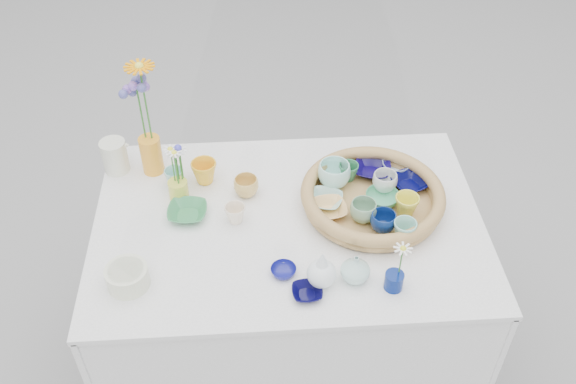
{
  "coord_description": "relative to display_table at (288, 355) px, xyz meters",
  "views": [
    {
      "loc": [
        -0.1,
        -1.48,
        2.23
      ],
      "look_at": [
        0.0,
        0.02,
        0.87
      ],
      "focal_mm": 40.0,
      "sensor_mm": 36.0,
      "label": 1
    }
  ],
  "objects": [
    {
      "name": "loose_ceramic_0",
      "position": [
        -0.28,
        0.21,
        0.81
      ],
      "size": [
        0.11,
        0.11,
        0.08
      ],
      "primitive_type": "imported",
      "rotation": [
        0.0,
        0.0,
        -0.38
      ],
      "color": "yellow",
      "rests_on": "display_table"
    },
    {
      "name": "tray_ceramic_3",
      "position": [
        0.31,
        0.05,
        0.8
      ],
      "size": [
        0.14,
        0.14,
        0.03
      ],
      "primitive_type": "imported",
      "rotation": [
        0.0,
        0.0,
        0.36
      ],
      "color": "#4CA578",
      "rests_on": "wicker_tray"
    },
    {
      "name": "tray_ceramic_4",
      "position": [
        0.24,
        -0.03,
        0.82
      ],
      "size": [
        0.1,
        0.1,
        0.07
      ],
      "primitive_type": "imported",
      "rotation": [
        0.0,
        0.0,
        -0.2
      ],
      "color": "gray",
      "rests_on": "wicker_tray"
    },
    {
      "name": "bud_vase_cobalt",
      "position": [
        0.29,
        -0.3,
        0.79
      ],
      "size": [
        0.07,
        0.07,
        0.06
      ],
      "primitive_type": "cylinder",
      "rotation": [
        0.0,
        0.0,
        0.42
      ],
      "color": "navy",
      "rests_on": "display_table"
    },
    {
      "name": "loose_ceramic_5",
      "position": [
        -0.38,
        0.2,
        0.8
      ],
      "size": [
        0.08,
        0.08,
        0.06
      ],
      "primitive_type": "imported",
      "rotation": [
        0.0,
        0.0,
        0.28
      ],
      "color": "#93D1C8",
      "rests_on": "display_table"
    },
    {
      "name": "tall_vase_yellow",
      "position": [
        -0.46,
        0.28,
        0.83
      ],
      "size": [
        0.09,
        0.09,
        0.14
      ],
      "primitive_type": "cylinder",
      "rotation": [
        0.0,
        0.0,
        -0.23
      ],
      "color": "orange",
      "rests_on": "display_table"
    },
    {
      "name": "tray_ceramic_9",
      "position": [
        0.29,
        -0.08,
        0.82
      ],
      "size": [
        0.11,
        0.11,
        0.06
      ],
      "primitive_type": "imported",
      "rotation": [
        0.0,
        0.0,
        -0.41
      ],
      "color": "navy",
      "rests_on": "wicker_tray"
    },
    {
      "name": "tray_ceramic_8",
      "position": [
        0.39,
        0.21,
        0.8
      ],
      "size": [
        0.11,
        0.11,
        0.03
      ],
      "primitive_type": "imported",
      "rotation": [
        0.0,
        0.0,
        -0.08
      ],
      "color": "#B7D5FF",
      "rests_on": "wicker_tray"
    },
    {
      "name": "display_table",
      "position": [
        0.0,
        0.0,
        0.0
      ],
      "size": [
        1.26,
        0.86,
        0.77
      ],
      "primitive_type": null,
      "color": "white",
      "rests_on": "ground"
    },
    {
      "name": "daisy_cup",
      "position": [
        -0.36,
        0.13,
        0.8
      ],
      "size": [
        0.08,
        0.08,
        0.07
      ],
      "primitive_type": "cylinder",
      "rotation": [
        0.0,
        0.0,
        0.2
      ],
      "color": "#D7D845",
      "rests_on": "display_table"
    },
    {
      "name": "bud_vase_paleblue",
      "position": [
        0.08,
        -0.27,
        0.83
      ],
      "size": [
        0.1,
        0.1,
        0.13
      ],
      "primitive_type": null,
      "rotation": [
        0.0,
        0.0,
        0.17
      ],
      "color": "white",
      "rests_on": "display_table"
    },
    {
      "name": "tray_ceramic_5",
      "position": [
        0.12,
        0.05,
        0.8
      ],
      "size": [
        0.14,
        0.14,
        0.03
      ],
      "primitive_type": "imported",
      "rotation": [
        0.0,
        0.0,
        -0.36
      ],
      "color": "#9BCFC3",
      "rests_on": "wicker_tray"
    },
    {
      "name": "tray_ceramic_6",
      "position": [
        0.16,
        0.14,
        0.83
      ],
      "size": [
        0.14,
        0.14,
        0.09
      ],
      "primitive_type": "imported",
      "rotation": [
        0.0,
        0.0,
        -0.34
      ],
      "color": "#B1F1E7",
      "rests_on": "wicker_tray"
    },
    {
      "name": "tray_ceramic_10",
      "position": [
        0.13,
        0.01,
        0.8
      ],
      "size": [
        0.13,
        0.13,
        0.03
      ],
      "primitive_type": "imported",
      "rotation": [
        0.0,
        0.0,
        0.14
      ],
      "color": "#E8B46A",
      "rests_on": "wicker_tray"
    },
    {
      "name": "wicker_tray",
      "position": [
        0.28,
        0.05,
        0.8
      ],
      "size": [
        0.47,
        0.47,
        0.08
      ],
      "primitive_type": null,
      "color": "olive",
      "rests_on": "display_table"
    },
    {
      "name": "loose_ceramic_2",
      "position": [
        -0.33,
        0.04,
        0.78
      ],
      "size": [
        0.14,
        0.14,
        0.03
      ],
      "primitive_type": "imported",
      "rotation": [
        0.0,
        0.0,
        -0.09
      ],
      "color": "#358650",
      "rests_on": "display_table"
    },
    {
      "name": "loose_ceramic_6",
      "position": [
        0.03,
        -0.31,
        0.78
      ],
      "size": [
        0.09,
        0.09,
        0.02
      ],
      "primitive_type": "imported",
      "rotation": [
        0.0,
        0.0,
        0.06
      ],
      "color": "black",
      "rests_on": "display_table"
    },
    {
      "name": "tray_ceramic_12",
      "position": [
        0.22,
        0.17,
        0.81
      ],
      "size": [
        0.09,
        0.09,
        0.06
      ],
      "primitive_type": "imported",
      "rotation": [
        0.0,
        0.0,
        0.36
      ],
      "color": "#2B6F46",
      "rests_on": "wicker_tray"
    },
    {
      "name": "hydrangea",
      "position": [
        -0.47,
        0.29,
        1.0
      ],
      "size": [
        0.1,
        0.1,
        0.27
      ],
      "primitive_type": null,
      "rotation": [
        0.0,
        0.0,
        -0.37
      ],
      "color": "#50529E",
      "rests_on": "tall_vase_yellow"
    },
    {
      "name": "tray_ceramic_11",
      "position": [
        0.35,
        -0.12,
        0.82
      ],
      "size": [
        0.08,
        0.08,
        0.07
      ],
      "primitive_type": "imported",
      "rotation": [
        0.0,
        0.0,
        -0.06
      ],
      "color": "#82CDBF",
      "rests_on": "wicker_tray"
    },
    {
      "name": "tray_ceramic_7",
      "position": [
        0.33,
        0.11,
        0.82
      ],
      "size": [
        0.1,
        0.1,
        0.07
      ],
      "primitive_type": "imported",
      "rotation": [
        0.0,
        0.0,
        0.31
      ],
      "color": "silver",
      "rests_on": "wicker_tray"
    },
    {
      "name": "single_daisy",
      "position": [
        0.3,
        -0.29,
        0.87
      ],
      "size": [
        0.07,
        0.07,
        0.12
      ],
      "primitive_type": null,
      "rotation": [
        0.0,
        0.0,
        -0.21
      ],
      "color": "white",
      "rests_on": "bud_vase_cobalt"
    },
    {
      "name": "tray_ceramic_0",
      "position": [
        0.3,
        0.2,
        0.8
      ],
      "size": [
        0.15,
        0.15,
        0.03
      ],
      "primitive_type": "imported",
      "rotation": [
        0.0,
        0.0,
        -0.25
      ],
      "color": "#0D0740",
      "rests_on": "wicker_tray"
    },
    {
      "name": "daisy_posy",
      "position": [
        -0.36,
        0.14,
        0.91
      ],
      "size": [
        0.1,
        0.1,
        0.15
      ],
      "primitive_type": null,
      "rotation": [
        0.0,
        0.0,
        -0.34
      ],
      "color": "white",
      "rests_on": "daisy_cup"
    },
    {
      "name": "tray_ceramic_2",
      "position": [
        0.38,
        -0.01,
        0.82
      ],
      "size": [
        0.1,
        0.1,
        0.07
      ],
      "primitive_type": "imported",
      "rotation": [
        0.0,
        0.0,
        -0.27
      ],
      "color": "yellow",
      "rests_on": "wicker_tray"
    },
    {
      "name": "fluted_bowl",
      "position": [
        -0.48,
        -0.24,
        0.8
      ],
      "size": [
        0.13,
        0.13,
        0.07
      ],
      "primitive_type": null,
      "rotation": [
        0.0,
        0.0,
        0.08
      ],
      "color": "beige",
      "rests_on": "display_table"
    },
    {
      "name": "white_pitcher",
      "position": [
        -0.59,
        0.3,
        0.82
      ],
      "size": [
        0.15,
        0.13,
        0.12
      ],
      "primitive_type": null,
      "rotation": [
        0.0,
        0.0,
        -0.43
      ],
      "color": "silver",
      "rests_on": "display_table"
    },
    {
      "name": "loose_ceramic_1",
      "position": [
        -0.13,
        0.14,
        0.8
      ],
      "size": [
        0.1,
        0.1,
        0.07
      ],
      "primitive_type": "imported",
      "rotation": [
        0.0,
        0.0,
        -0.15
      ],
      "color": "#D6AD57",
      "rests_on": "display_table"
    },
    {
      "name": "gerbera",
      "position": [
        -0.45,
        0.29,
        1.04
      ],
      "size": [
        0.13,
        0.13,
        0.3
      ],
      "primitive_type": null,
      "rotation": [
        0.0,
        0.0,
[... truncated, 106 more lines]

